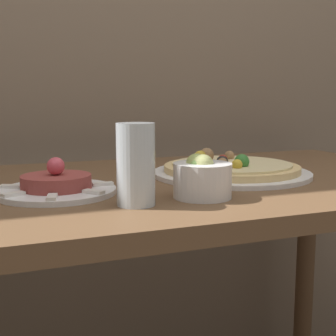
{
  "coord_description": "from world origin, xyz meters",
  "views": [
    {
      "loc": [
        -0.41,
        -0.58,
        0.98
      ],
      "look_at": [
        -0.07,
        0.27,
        0.84
      ],
      "focal_mm": 50.0,
      "sensor_mm": 36.0,
      "label": 1
    }
  ],
  "objects": [
    {
      "name": "dining_table",
      "position": [
        0.0,
        0.36,
        0.68
      ],
      "size": [
        1.27,
        0.72,
        0.8
      ],
      "color": "brown",
      "rests_on": "ground_plane"
    },
    {
      "name": "pizza_plate",
      "position": [
        0.11,
        0.36,
        0.81
      ],
      "size": [
        0.36,
        0.36,
        0.06
      ],
      "color": "white",
      "rests_on": "dining_table"
    },
    {
      "name": "tartare_plate",
      "position": [
        -0.29,
        0.29,
        0.81
      ],
      "size": [
        0.22,
        0.22,
        0.07
      ],
      "color": "white",
      "rests_on": "dining_table"
    },
    {
      "name": "small_bowl",
      "position": [
        -0.05,
        0.17,
        0.83
      ],
      "size": [
        0.11,
        0.11,
        0.08
      ],
      "color": "white",
      "rests_on": "dining_table"
    },
    {
      "name": "drinking_glass",
      "position": [
        -0.18,
        0.15,
        0.87
      ],
      "size": [
        0.06,
        0.06,
        0.14
      ],
      "color": "silver",
      "rests_on": "dining_table"
    }
  ]
}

